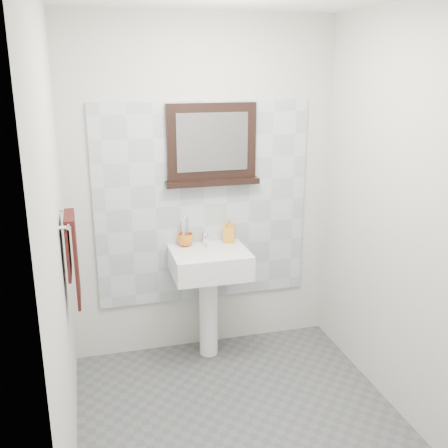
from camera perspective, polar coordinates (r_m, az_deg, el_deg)
The scene contains 13 objects.
floor at distance 3.46m, azimuth 2.31°, elevation -21.28°, with size 2.00×2.20×0.01m, color #4E5153.
back_wall at distance 3.89m, azimuth -2.32°, elevation 3.65°, with size 2.00×0.01×2.50m, color beige.
front_wall at distance 1.93m, azimuth 12.73°, elevation -10.89°, with size 2.00×0.01×2.50m, color beige.
left_wall at distance 2.75m, azimuth -17.74°, elevation -2.78°, with size 0.01×2.20×2.50m, color beige.
right_wall at distance 3.30m, azimuth 19.40°, elevation 0.29°, with size 0.01×2.20×2.50m, color beige.
splashback at distance 3.90m, azimuth -2.26°, elevation 2.18°, with size 1.60×0.02×1.50m, color #AEB8BD.
pedestal_sink at distance 3.85m, azimuth -1.59°, elevation -5.45°, with size 0.55×0.44×0.96m.
toothbrush_cup at distance 3.87m, azimuth -4.23°, elevation -1.71°, with size 0.12×0.12×0.09m, color orange.
toothbrushes at distance 3.85m, azimuth -4.31°, elevation -0.63°, with size 0.05×0.04×0.21m.
soap_dispenser at distance 3.93m, azimuth 0.58°, elevation -0.69°, with size 0.08×0.09×0.18m, color orange.
framed_mirror at distance 3.80m, azimuth -1.35°, elevation 8.44°, with size 0.69×0.11×0.59m.
towel_bar at distance 3.17m, azimuth -16.59°, elevation 0.63°, with size 0.07×0.40×0.03m.
hand_towel at distance 3.24m, azimuth -16.16°, elevation -2.94°, with size 0.06×0.30×0.55m.
Camera 1 is at (-0.84, -2.60, 2.13)m, focal length 42.00 mm.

